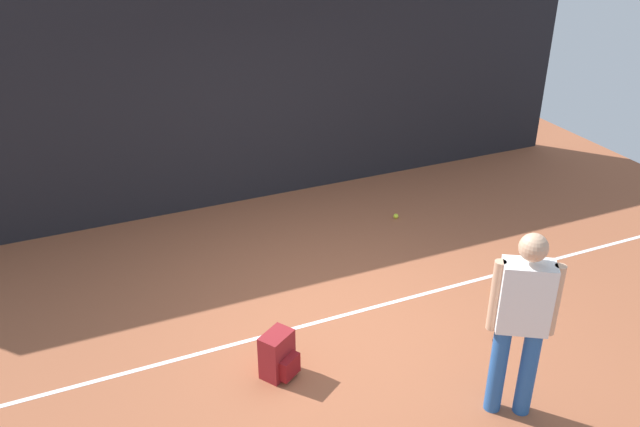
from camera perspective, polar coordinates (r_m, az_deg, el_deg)
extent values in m
plane|color=#9E5638|center=(6.90, 1.35, -8.81)|extent=(12.00, 12.00, 0.00)
cube|color=black|center=(8.76, -6.94, 10.14)|extent=(10.00, 0.10, 3.00)
cube|color=white|center=(6.89, 1.40, -8.86)|extent=(9.00, 0.05, 0.00)
cylinder|color=#2659A5|center=(5.81, 14.96, -12.71)|extent=(0.14, 0.14, 0.85)
cylinder|color=#2659A5|center=(5.85, 17.35, -12.78)|extent=(0.14, 0.14, 0.85)
cube|color=white|center=(5.40, 17.15, -6.83)|extent=(0.46, 0.40, 0.60)
sphere|color=#D8A884|center=(5.17, 17.82, -2.79)|extent=(0.22, 0.22, 0.22)
cylinder|color=#D8A884|center=(5.37, 14.81, -6.81)|extent=(0.09, 0.09, 0.62)
cylinder|color=#D8A884|center=(5.45, 19.43, -7.01)|extent=(0.09, 0.09, 0.62)
cylinder|color=black|center=(6.90, 15.04, -9.81)|extent=(0.26, 0.20, 0.03)
torus|color=#1E72BF|center=(7.14, 15.74, -8.50)|extent=(0.45, 0.45, 0.02)
cylinder|color=#B2B2B2|center=(7.14, 15.74, -8.50)|extent=(0.39, 0.39, 0.00)
cube|color=maroon|center=(6.09, -3.71, -11.92)|extent=(0.36, 0.33, 0.44)
cube|color=maroon|center=(6.08, -2.60, -12.98)|extent=(0.23, 0.19, 0.20)
sphere|color=#CCE033|center=(8.76, 6.51, -0.23)|extent=(0.07, 0.07, 0.07)
sphere|color=#CCE033|center=(7.48, 14.82, -6.32)|extent=(0.07, 0.07, 0.07)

